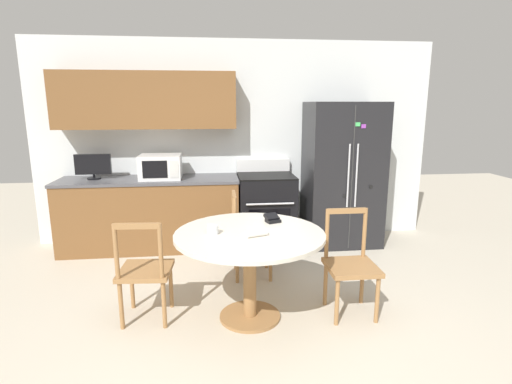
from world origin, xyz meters
TOP-DOWN VIEW (x-y plane):
  - ground_plane at (0.00, 0.00)m, footprint 14.00×14.00m
  - back_wall at (-0.30, 2.59)m, footprint 5.20×0.44m
  - kitchen_counter at (-1.11, 2.29)m, footprint 2.20×0.64m
  - refrigerator at (1.33, 2.24)m, footprint 0.94×0.72m
  - oven_range at (0.34, 2.26)m, footprint 0.70×0.68m
  - microwave at (-0.96, 2.27)m, footprint 0.50×0.40m
  - countertop_tv at (-1.77, 2.33)m, footprint 0.42×0.16m
  - dining_table at (-0.05, 0.45)m, footprint 1.24×1.24m
  - dining_chair_right at (0.83, 0.45)m, footprint 0.42×0.42m
  - dining_chair_far at (0.04, 1.32)m, footprint 0.43×0.43m
  - dining_chair_left at (-0.92, 0.52)m, footprint 0.45×0.45m
  - candle_glass at (-0.35, 0.45)m, footprint 0.09×0.09m
  - folded_napkin at (0.00, 0.35)m, footprint 0.18×0.11m
  - wallet at (0.18, 0.74)m, footprint 0.15×0.16m

SIDE VIEW (x-z plane):
  - ground_plane at x=0.00m, z-range 0.00..0.00m
  - dining_chair_right at x=0.83m, z-range -0.02..0.89m
  - dining_chair_far at x=0.04m, z-range -0.02..0.89m
  - dining_chair_left at x=-0.92m, z-range -0.02..0.89m
  - kitchen_counter at x=-1.11m, z-range 0.00..0.90m
  - oven_range at x=0.34m, z-range -0.07..1.01m
  - dining_table at x=-0.05m, z-range 0.24..1.00m
  - folded_napkin at x=0.00m, z-range 0.76..0.82m
  - wallet at x=0.18m, z-range 0.76..0.83m
  - candle_glass at x=-0.35m, z-range 0.76..0.83m
  - refrigerator at x=1.33m, z-range 0.00..1.82m
  - microwave at x=-0.96m, z-range 0.90..1.19m
  - countertop_tv at x=-1.77m, z-range 0.91..1.22m
  - back_wall at x=-0.30m, z-range 0.15..2.75m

